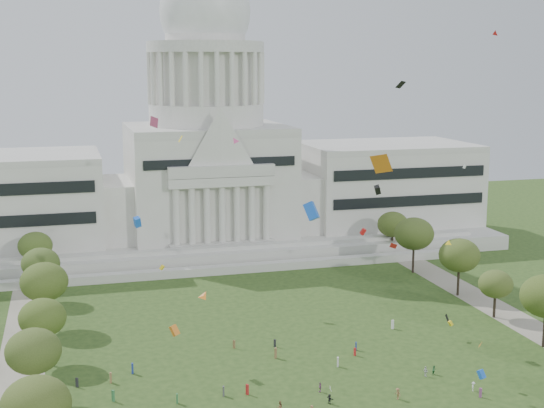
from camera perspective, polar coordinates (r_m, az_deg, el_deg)
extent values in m
cube|color=beige|center=(220.63, -4.86, -2.46)|extent=(160.00, 60.00, 4.00)
cube|color=beige|center=(189.48, -3.00, -4.90)|extent=(130.00, 3.00, 2.00)
cube|color=beige|center=(196.66, -3.51, -3.89)|extent=(140.00, 3.00, 5.00)
cube|color=beige|center=(214.16, -19.48, 0.13)|extent=(50.00, 34.00, 22.00)
cube|color=beige|center=(233.42, 8.53, 1.42)|extent=(50.00, 34.00, 22.00)
cube|color=beige|center=(212.49, -11.92, -0.39)|extent=(12.00, 26.00, 16.00)
cube|color=beige|center=(222.22, 2.10, 0.29)|extent=(12.00, 26.00, 16.00)
cube|color=beige|center=(216.67, -4.88, 1.61)|extent=(44.00, 38.00, 28.00)
cube|color=beige|center=(196.78, -3.81, 1.68)|extent=(28.00, 3.00, 2.40)
cube|color=black|center=(217.71, 10.37, 1.25)|extent=(46.00, 0.40, 11.00)
cylinder|color=beige|center=(214.58, -4.96, 6.74)|extent=(32.00, 32.00, 6.00)
cylinder|color=beige|center=(214.18, -5.00, 9.41)|extent=(28.00, 28.00, 14.00)
cylinder|color=beige|center=(214.21, -5.03, 11.68)|extent=(32.40, 32.40, 3.00)
cylinder|color=beige|center=(214.41, -5.06, 13.15)|extent=(22.00, 22.00, 8.00)
ellipsoid|color=silver|center=(214.64, -5.08, 14.22)|extent=(25.00, 25.00, 26.20)
cube|color=gray|center=(136.68, -18.43, -12.04)|extent=(8.00, 160.00, 0.04)
cube|color=gray|center=(161.87, 18.30, -8.49)|extent=(8.00, 160.00, 0.04)
ellipsoid|color=#3D4C1B|center=(102.66, -17.35, -14.23)|extent=(8.86, 8.86, 7.25)
cylinder|color=black|center=(123.76, -17.38, -13.03)|extent=(0.56, 0.56, 5.47)
ellipsoid|color=#38491C|center=(121.62, -17.53, -10.52)|extent=(8.42, 8.42, 6.89)
cylinder|color=black|center=(149.07, 19.82, -8.96)|extent=(0.56, 0.56, 6.20)
cylinder|color=black|center=(139.19, -16.78, -10.37)|extent=(0.56, 0.56, 5.27)
ellipsoid|color=#395117|center=(137.35, -16.90, -8.19)|extent=(8.12, 8.12, 6.65)
cylinder|color=black|center=(162.84, 16.40, -7.43)|extent=(0.56, 0.56, 4.56)
ellipsoid|color=#41511E|center=(161.47, 16.49, -5.80)|extent=(7.01, 7.01, 5.74)
cylinder|color=black|center=(156.55, -16.66, -7.88)|extent=(0.56, 0.56, 6.03)
ellipsoid|color=#374C17|center=(154.71, -16.79, -5.63)|extent=(9.29, 9.29, 7.60)
cylinder|color=black|center=(175.58, 13.84, -5.77)|extent=(0.56, 0.56, 5.97)
ellipsoid|color=#3A4C19|center=(173.96, 13.93, -3.77)|extent=(9.19, 9.19, 7.52)
cylinder|color=black|center=(174.45, -16.93, -6.12)|extent=(0.56, 0.56, 5.41)
ellipsoid|color=#354B1C|center=(172.95, -17.03, -4.30)|extent=(8.33, 8.33, 6.81)
cylinder|color=black|center=(192.12, 10.58, -4.18)|extent=(0.56, 0.56, 6.37)
ellipsoid|color=#37491A|center=(190.55, 10.65, -2.21)|extent=(9.82, 9.82, 8.03)
cylinder|color=black|center=(192.00, -17.31, -4.65)|extent=(0.56, 0.56, 5.32)
ellipsoid|color=#364F18|center=(190.66, -17.40, -3.02)|extent=(8.19, 8.19, 6.70)
cylinder|color=black|center=(208.98, 9.04, -3.08)|extent=(0.56, 0.56, 5.47)
ellipsoid|color=#354716|center=(207.72, 9.09, -1.52)|extent=(8.42, 8.42, 6.89)
imported|color=#33723F|center=(132.25, 12.11, -12.13)|extent=(0.89, 0.74, 1.58)
imported|color=olive|center=(122.23, 9.44, -13.91)|extent=(0.98, 1.33, 1.84)
imported|color=#994C8C|center=(123.39, 3.64, -13.60)|extent=(0.67, 1.02, 1.60)
imported|color=#26262B|center=(119.64, 4.36, -14.42)|extent=(1.11, 1.55, 1.55)
imported|color=olive|center=(116.41, 0.59, -15.03)|extent=(1.00, 0.71, 1.90)
imported|color=silver|center=(127.52, 14.92, -13.14)|extent=(1.00, 1.11, 1.54)
imported|color=silver|center=(131.18, 11.50, -12.26)|extent=(0.83, 1.14, 1.75)
cube|color=silver|center=(152.08, 9.07, -8.95)|extent=(0.53, 0.39, 1.82)
cube|color=#33723F|center=(120.24, -7.16, -14.33)|extent=(0.32, 0.46, 1.59)
cube|color=navy|center=(131.84, -10.46, -12.08)|extent=(0.36, 0.52, 1.85)
cube|color=olive|center=(140.73, -2.88, -10.50)|extent=(0.46, 0.47, 1.54)
cube|color=#26262B|center=(128.67, -14.48, -12.89)|extent=(0.49, 0.47, 1.58)
cube|color=#B21E1E|center=(138.04, 6.26, -11.00)|extent=(0.40, 0.26, 1.45)
cube|color=navy|center=(140.49, 6.34, -10.59)|extent=(0.38, 0.47, 1.53)
cube|color=#994C8C|center=(125.64, 15.43, -13.54)|extent=(0.47, 0.46, 1.52)
cube|color=olive|center=(136.07, 0.27, -11.16)|extent=(0.53, 0.59, 1.91)
cube|color=#4C4C51|center=(121.98, -3.67, -13.88)|extent=(0.37, 0.49, 1.66)
cube|color=silver|center=(133.03, 4.98, -11.76)|extent=(0.44, 0.53, 1.71)
cube|color=#26262B|center=(141.23, 0.21, -10.43)|extent=(0.44, 0.43, 1.45)
cube|color=#B21E1E|center=(122.30, -1.88, -13.79)|extent=(0.47, 0.53, 1.70)
cube|color=#33723F|center=(122.46, -11.87, -13.95)|extent=(0.49, 0.57, 1.82)
cube|color=olive|center=(129.04, -12.05, -12.67)|extent=(0.32, 0.48, 1.75)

